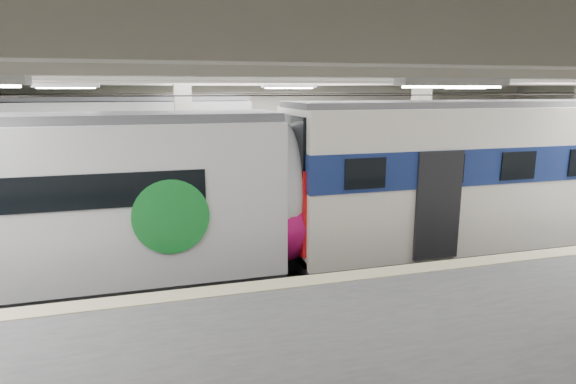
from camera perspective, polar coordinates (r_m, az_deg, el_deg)
name	(u,v)px	position (r m, az deg, el deg)	size (l,w,h in m)	color
station_hall	(335,162)	(10.96, 5.58, 3.58)	(36.00, 24.00, 5.75)	black
modern_emu	(71,209)	(12.27, -24.31, -1.86)	(13.32, 2.75, 4.32)	silver
older_rer	(509,174)	(15.85, 24.71, 1.99)	(13.79, 3.04, 4.53)	silver
far_train	(24,166)	(17.94, -28.77, 2.73)	(14.66, 3.10, 4.65)	silver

